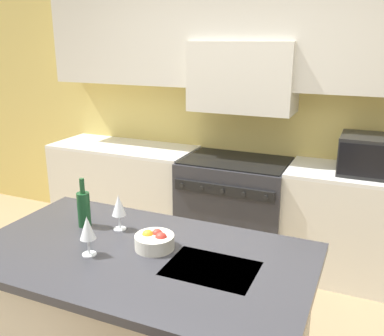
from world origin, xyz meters
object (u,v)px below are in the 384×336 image
range_stove (235,208)px  wine_glass_near (87,229)px  microwave (372,155)px  fruit_bowl (155,241)px  wine_glass_far (119,206)px  wine_bottle (84,208)px

range_stove → wine_glass_near: size_ratio=4.46×
range_stove → microwave: bearing=1.0°
fruit_bowl → range_stove: bearing=93.5°
fruit_bowl → wine_glass_far: bearing=157.4°
range_stove → wine_glass_far: bearing=-97.0°
microwave → wine_glass_near: microwave is taller
wine_bottle → wine_glass_near: size_ratio=1.40×
wine_glass_near → fruit_bowl: (0.28, 0.20, -0.10)m
microwave → fruit_bowl: (-1.01, -1.73, -0.15)m
microwave → wine_glass_near: bearing=-123.6°
wine_glass_near → fruit_bowl: 0.36m
range_stove → wine_glass_near: wine_glass_near is taller
microwave → wine_glass_far: size_ratio=2.31×
range_stove → wine_glass_near: 2.01m
wine_glass_far → fruit_bowl: 0.34m
wine_bottle → wine_glass_far: size_ratio=1.40×
fruit_bowl → microwave: bearing=59.8°
range_stove → microwave: microwave is taller
microwave → wine_bottle: microwave is taller
range_stove → fruit_bowl: size_ratio=4.51×
wine_glass_near → fruit_bowl: bearing=36.0°
wine_bottle → wine_glass_near: bearing=-49.6°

